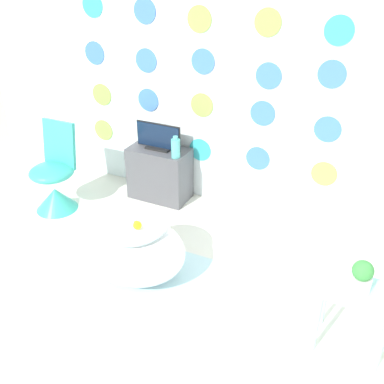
{
  "coord_description": "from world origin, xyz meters",
  "views": [
    {
      "loc": [
        1.66,
        -1.43,
        2.26
      ],
      "look_at": [
        0.45,
        1.04,
        0.72
      ],
      "focal_mm": 42.0,
      "sensor_mm": 36.0,
      "label": 1
    }
  ],
  "objects_px": {
    "tv": "(158,138)",
    "chair": "(55,184)",
    "potted_plant_left": "(362,276)",
    "bathtub": "(133,249)",
    "vase": "(176,148)"
  },
  "relations": [
    {
      "from": "vase",
      "to": "potted_plant_left",
      "type": "xyz_separation_m",
      "value": [
        1.77,
        -1.05,
        -0.06
      ]
    },
    {
      "from": "potted_plant_left",
      "to": "chair",
      "type": "bearing_deg",
      "value": 169.32
    },
    {
      "from": "tv",
      "to": "potted_plant_left",
      "type": "distance_m",
      "value": 2.32
    },
    {
      "from": "chair",
      "to": "vase",
      "type": "relative_size",
      "value": 4.06
    },
    {
      "from": "bathtub",
      "to": "vase",
      "type": "relative_size",
      "value": 3.98
    },
    {
      "from": "chair",
      "to": "vase",
      "type": "height_order",
      "value": "chair"
    },
    {
      "from": "tv",
      "to": "potted_plant_left",
      "type": "xyz_separation_m",
      "value": [
        2.01,
        -1.15,
        -0.07
      ]
    },
    {
      "from": "bathtub",
      "to": "vase",
      "type": "height_order",
      "value": "vase"
    },
    {
      "from": "tv",
      "to": "potted_plant_left",
      "type": "bearing_deg",
      "value": -29.82
    },
    {
      "from": "chair",
      "to": "tv",
      "type": "bearing_deg",
      "value": 38.67
    },
    {
      "from": "chair",
      "to": "tv",
      "type": "height_order",
      "value": "chair"
    },
    {
      "from": "chair",
      "to": "tv",
      "type": "xyz_separation_m",
      "value": [
        0.78,
        0.63,
        0.37
      ]
    },
    {
      "from": "bathtub",
      "to": "tv",
      "type": "xyz_separation_m",
      "value": [
        -0.42,
        1.14,
        0.4
      ]
    },
    {
      "from": "bathtub",
      "to": "tv",
      "type": "height_order",
      "value": "tv"
    },
    {
      "from": "tv",
      "to": "chair",
      "type": "bearing_deg",
      "value": -141.33
    }
  ]
}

